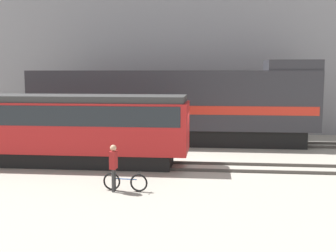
% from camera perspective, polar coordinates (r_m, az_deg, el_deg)
% --- Properties ---
extents(ground_plane, '(120.00, 120.00, 0.00)m').
position_cam_1_polar(ground_plane, '(20.33, 2.15, -5.14)').
color(ground_plane, '#9E998C').
extents(track_near, '(60.00, 1.50, 0.14)m').
position_cam_1_polar(track_near, '(19.55, 2.00, -5.44)').
color(track_near, '#47423D').
rests_on(track_near, ground).
extents(track_far, '(60.00, 1.51, 0.14)m').
position_cam_1_polar(track_far, '(25.89, 3.00, -2.28)').
color(track_far, '#47423D').
rests_on(track_far, ground).
extents(building_backdrop, '(40.02, 6.00, 12.47)m').
position_cam_1_polar(building_backdrop, '(33.22, 3.78, 10.51)').
color(building_backdrop, gray).
rests_on(building_backdrop, ground).
extents(freight_locomotive, '(17.18, 3.04, 5.07)m').
position_cam_1_polar(freight_locomotive, '(25.68, 0.78, 2.81)').
color(freight_locomotive, black).
rests_on(freight_locomotive, ground).
extents(streetcar, '(12.48, 2.54, 3.32)m').
position_cam_1_polar(streetcar, '(20.53, -14.94, 0.11)').
color(streetcar, black).
rests_on(streetcar, ground).
extents(bicycle, '(1.71, 0.44, 0.73)m').
position_cam_1_polar(bicycle, '(15.82, -5.82, -7.56)').
color(bicycle, black).
rests_on(bicycle, ground).
extents(person, '(0.25, 0.38, 1.75)m').
position_cam_1_polar(person, '(15.63, -7.40, -5.01)').
color(person, '#333333').
rests_on(person, ground).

